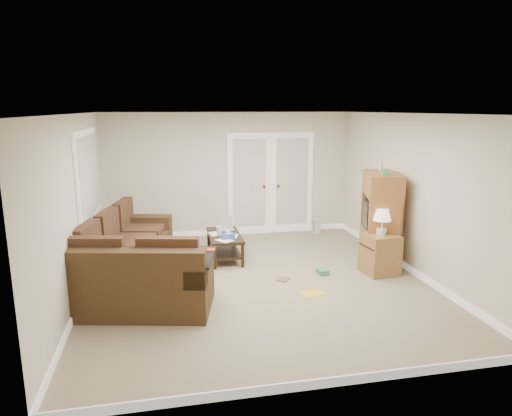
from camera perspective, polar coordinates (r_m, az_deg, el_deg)
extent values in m
plane|color=gray|center=(6.99, 0.15, -9.24)|extent=(5.50, 5.50, 0.00)
cube|color=white|center=(6.50, 0.16, 11.72)|extent=(5.00, 5.50, 0.02)
cube|color=beige|center=(6.61, -21.60, -0.08)|extent=(0.02, 5.50, 2.50)
cube|color=beige|center=(7.54, 19.11, 1.57)|extent=(0.02, 5.50, 2.50)
cube|color=beige|center=(9.30, -3.30, 4.17)|extent=(5.00, 0.02, 2.50)
cube|color=beige|center=(4.07, 8.10, -6.76)|extent=(5.00, 0.02, 2.50)
cube|color=white|center=(9.37, -0.83, 2.86)|extent=(0.90, 0.04, 2.13)
cube|color=white|center=(9.58, 4.47, 3.03)|extent=(0.90, 0.04, 2.13)
cube|color=silver|center=(9.34, -0.80, 3.14)|extent=(0.68, 0.02, 1.80)
cube|color=silver|center=(9.55, 4.52, 3.30)|extent=(0.68, 0.02, 1.80)
cube|color=white|center=(7.52, -20.29, 3.78)|extent=(0.04, 1.92, 1.42)
cube|color=silver|center=(7.52, -20.10, 3.79)|extent=(0.02, 1.74, 1.24)
cube|color=#412D19|center=(7.50, -15.87, -6.36)|extent=(1.49, 2.64, 0.45)
cube|color=#412D19|center=(7.48, -18.70, -2.91)|extent=(0.79, 2.49, 0.47)
cube|color=#412D19|center=(8.43, -13.87, -1.72)|extent=(1.01, 0.46, 0.24)
cube|color=#472C1C|center=(7.39, -15.36, -4.24)|extent=(1.15, 2.47, 0.13)
cube|color=#412D19|center=(6.24, -14.79, -10.14)|extent=(2.11, 1.37, 0.45)
cube|color=#412D19|center=(5.76, -15.99, -7.24)|extent=(1.96, 0.67, 0.47)
cube|color=#412D19|center=(5.95, -7.06, -7.37)|extent=(0.46, 1.01, 0.24)
cube|color=#472C1C|center=(6.22, -14.73, -7.35)|extent=(1.94, 1.03, 0.13)
cube|color=black|center=(5.91, -7.09, -6.14)|extent=(0.53, 0.92, 0.03)
cube|color=#B52413|center=(6.12, -6.79, -5.24)|extent=(0.37, 0.20, 0.02)
cube|color=black|center=(7.92, -3.95, -3.46)|extent=(0.54, 1.08, 0.05)
cube|color=black|center=(8.00, -3.93, -5.32)|extent=(0.46, 1.00, 0.03)
cylinder|color=silver|center=(7.84, -4.63, -2.87)|extent=(0.09, 0.09, 0.16)
cylinder|color=#B52413|center=(7.80, -4.65, -1.83)|extent=(0.01, 0.01, 0.14)
cube|color=#324EA4|center=(7.63, -3.52, -3.55)|extent=(0.22, 0.12, 0.09)
cube|color=white|center=(7.82, -3.86, -3.47)|extent=(0.35, 0.59, 0.00)
cube|color=#92592D|center=(8.01, 15.12, -4.65)|extent=(0.79, 1.08, 0.58)
cube|color=#92592D|center=(7.77, 15.56, 2.86)|extent=(0.79, 1.08, 0.39)
cube|color=black|center=(7.87, 15.20, -0.95)|extent=(0.61, 0.69, 0.48)
cube|color=black|center=(7.83, 13.50, -0.78)|extent=(0.16, 0.48, 0.39)
cube|color=#3B8253|center=(7.50, 15.96, 4.23)|extent=(0.16, 0.20, 0.06)
cylinder|color=silver|center=(8.02, 15.32, 4.97)|extent=(0.07, 0.07, 0.12)
cube|color=olive|center=(7.51, 15.24, -5.56)|extent=(0.54, 0.54, 0.64)
cylinder|color=beige|center=(7.40, 15.40, -2.83)|extent=(0.16, 0.16, 0.10)
cylinder|color=beige|center=(7.37, 15.45, -1.94)|extent=(0.03, 0.03, 0.14)
cone|color=beige|center=(7.34, 15.52, -0.83)|extent=(0.28, 0.28, 0.18)
cube|color=silver|center=(9.65, 7.60, -2.24)|extent=(0.15, 0.13, 0.31)
cube|color=gold|center=(6.62, 7.11, -10.57)|extent=(0.36, 0.32, 0.01)
cube|color=#3B8253|center=(7.37, 8.31, -7.87)|extent=(0.17, 0.22, 0.08)
imported|color=brown|center=(7.12, 2.84, -8.79)|extent=(0.24, 0.26, 0.02)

